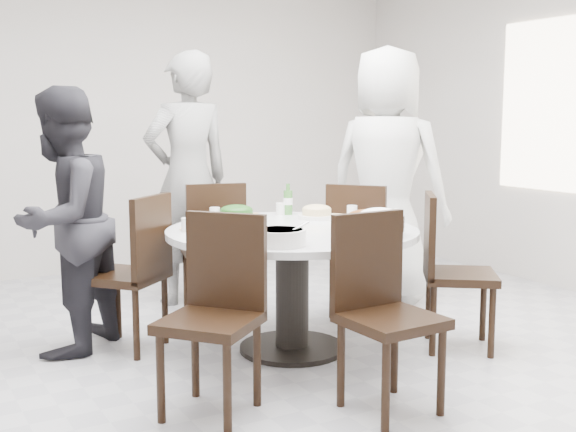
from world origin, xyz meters
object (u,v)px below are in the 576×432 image
beverage_bottle (288,199)px  chair_n (212,246)px  chair_se (460,272)px  diner_middle (188,179)px  chair_ne (362,249)px  rice_bowl (380,225)px  dining_table (292,290)px  diner_left (63,222)px  soup_bowl (280,237)px  chair_nw (125,272)px  chair_sw (209,318)px  diner_right (387,176)px  chair_s (392,315)px

beverage_bottle → chair_n: bearing=121.7°
chair_se → diner_middle: size_ratio=0.50×
chair_ne → rice_bowl: chair_ne is taller
chair_ne → chair_n: (-0.88, 0.63, 0.00)m
dining_table → chair_ne: size_ratio=1.58×
diner_left → soup_bowl: diner_left is taller
chair_nw → diner_middle: 1.25m
chair_nw → rice_bowl: size_ratio=3.48×
dining_table → beverage_bottle: beverage_bottle is taller
chair_ne → chair_sw: size_ratio=1.00×
diner_right → soup_bowl: 1.93m
chair_s → beverage_bottle: beverage_bottle is taller
chair_sw → rice_bowl: chair_sw is taller
diner_left → diner_middle: bearing=170.1°
rice_bowl → beverage_bottle: (-0.01, 1.01, 0.05)m
diner_middle → beverage_bottle: size_ratio=8.94×
chair_n → diner_left: bearing=33.2°
dining_table → diner_right: 1.52m
chair_nw → soup_bowl: size_ratio=3.46×
chair_n → soup_bowl: bearing=92.9°
beverage_bottle → soup_bowl: bearing=-122.2°
chair_sw → chair_se: same height
dining_table → chair_sw: size_ratio=1.58×
chair_n → chair_sw: (-0.77, -1.69, 0.00)m
chair_ne → diner_middle: diner_middle is taller
dining_table → diner_right: (1.23, 0.68, 0.59)m
dining_table → chair_se: size_ratio=1.58×
chair_sw → chair_nw: bearing=142.6°
diner_left → dining_table: bearing=106.7°
beverage_bottle → chair_sw: bearing=-133.5°
chair_ne → chair_sw: 1.96m
dining_table → chair_s: 1.03m
chair_ne → soup_bowl: chair_ne is taller
diner_right → diner_middle: size_ratio=1.02×
chair_n → beverage_bottle: (0.33, -0.53, 0.38)m
rice_bowl → soup_bowl: 0.63m
diner_right → rice_bowl: bearing=109.2°
chair_sw → diner_middle: (0.73, 2.03, 0.47)m
dining_table → chair_se: bearing=-27.4°
dining_table → chair_se: 1.03m
chair_ne → diner_left: (-2.02, 0.23, 0.32)m
chair_n → diner_left: (-1.14, -0.41, 0.32)m
rice_bowl → soup_bowl: (-0.63, 0.02, -0.02)m
chair_n → diner_middle: diner_middle is taller
diner_right → rice_bowl: (-0.94, -1.14, -0.16)m
chair_sw → chair_se: size_ratio=1.00×
chair_sw → diner_middle: diner_middle is taller
dining_table → chair_s: size_ratio=1.58×
chair_sw → soup_bowl: chair_sw is taller
beverage_bottle → chair_se: bearing=-58.3°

